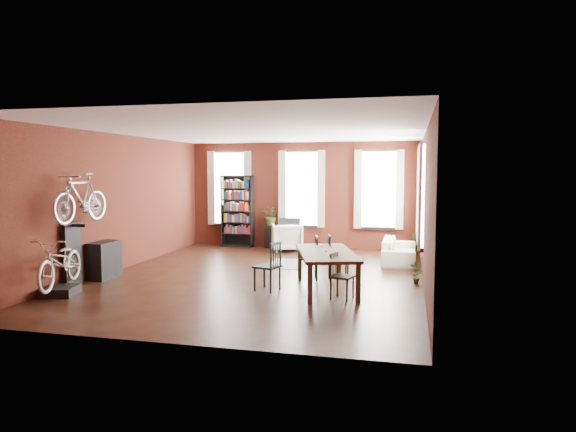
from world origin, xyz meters
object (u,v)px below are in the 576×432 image
(dining_chair_c, at_px, (342,276))
(bookshelf, at_px, (238,211))
(bike_trainer, at_px, (60,291))
(plant_stand, at_px, (271,237))
(dining_table, at_px, (326,271))
(console_table, at_px, (104,260))
(dining_chair_d, at_px, (338,258))
(cream_sofa, at_px, (399,247))
(white_armchair, at_px, (287,236))
(dining_chair_a, at_px, (267,266))
(bicycle_floor, at_px, (60,240))
(dining_chair_b, at_px, (308,258))

(dining_chair_c, distance_m, bookshelf, 7.12)
(bike_trainer, relative_size, plant_stand, 0.86)
(dining_table, height_order, console_table, console_table)
(dining_table, relative_size, dining_chair_d, 2.31)
(cream_sofa, height_order, console_table, cream_sofa)
(dining_chair_c, height_order, white_armchair, white_armchair)
(plant_stand, bearing_deg, dining_table, -64.01)
(dining_chair_a, relative_size, white_armchair, 1.09)
(dining_table, relative_size, bicycle_floor, 1.26)
(cream_sofa, bearing_deg, bike_trainer, 129.77)
(dining_table, distance_m, white_armchair, 5.05)
(white_armchair, height_order, plant_stand, white_armchair)
(dining_chair_c, bearing_deg, dining_chair_d, 24.82)
(bike_trainer, relative_size, bicycle_floor, 0.33)
(bike_trainer, bearing_deg, plant_stand, 71.59)
(dining_table, xyz_separation_m, bike_trainer, (-4.80, -1.60, -0.30))
(dining_chair_c, xyz_separation_m, bookshelf, (-4.02, 5.83, 0.68))
(bookshelf, relative_size, console_table, 2.75)
(dining_chair_a, bearing_deg, dining_chair_c, 92.64)
(white_armchair, bearing_deg, bike_trainer, 46.43)
(bookshelf, relative_size, bicycle_floor, 1.24)
(white_armchair, height_order, bike_trainer, white_armchair)
(dining_chair_a, height_order, bicycle_floor, bicycle_floor)
(bookshelf, relative_size, cream_sofa, 1.06)
(dining_chair_c, height_order, bike_trainer, dining_chair_c)
(bike_trainer, bearing_deg, dining_chair_a, 19.46)
(dining_chair_a, bearing_deg, console_table, -79.38)
(bookshelf, xyz_separation_m, cream_sofa, (4.95, -1.70, -0.69))
(white_armchair, relative_size, console_table, 1.10)
(white_armchair, xyz_separation_m, bicycle_floor, (-2.85, -6.26, 0.62))
(dining_chair_d, relative_size, bicycle_floor, 0.55)
(dining_chair_b, bearing_deg, bicycle_floor, -74.75)
(cream_sofa, bearing_deg, dining_table, 159.20)
(dining_chair_b, height_order, plant_stand, dining_chair_b)
(dining_chair_b, distance_m, dining_chair_d, 0.66)
(dining_chair_d, distance_m, plant_stand, 5.03)
(white_armchair, xyz_separation_m, plant_stand, (-0.62, 0.52, -0.10))
(dining_chair_d, relative_size, plant_stand, 1.44)
(dining_chair_c, relative_size, console_table, 1.05)
(dining_chair_b, relative_size, console_table, 1.16)
(dining_chair_c, xyz_separation_m, cream_sofa, (0.93, 4.13, -0.01))
(dining_chair_c, xyz_separation_m, white_armchair, (-2.32, 5.31, 0.02))
(dining_chair_c, distance_m, bike_trainer, 5.30)
(dining_table, xyz_separation_m, dining_chair_c, (0.40, -0.63, 0.04))
(console_table, bearing_deg, bookshelf, 76.17)
(dining_chair_b, height_order, white_armchair, dining_chair_b)
(dining_chair_a, bearing_deg, bicycle_floor, -55.47)
(dining_chair_d, distance_m, white_armchair, 4.27)
(plant_stand, bearing_deg, console_table, -114.48)
(dining_chair_c, distance_m, plant_stand, 6.53)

